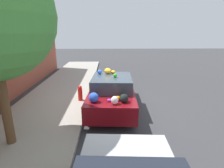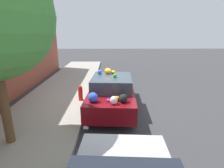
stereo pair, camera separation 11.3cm
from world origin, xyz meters
TOP-DOWN VIEW (x-y plane):
  - ground_plane at (0.00, 0.00)m, footprint 60.00×60.00m
  - sidewalk_curb at (0.00, 2.70)m, footprint 24.00×3.20m
  - fire_hydrant at (0.62, 1.47)m, footprint 0.20×0.20m
  - art_car at (-0.04, 0.03)m, footprint 4.27×2.02m

SIDE VIEW (x-z plane):
  - ground_plane at x=0.00m, z-range 0.00..0.00m
  - sidewalk_curb at x=0.00m, z-range 0.00..0.14m
  - fire_hydrant at x=0.62m, z-range 0.14..0.84m
  - art_car at x=-0.04m, z-range -0.09..1.59m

